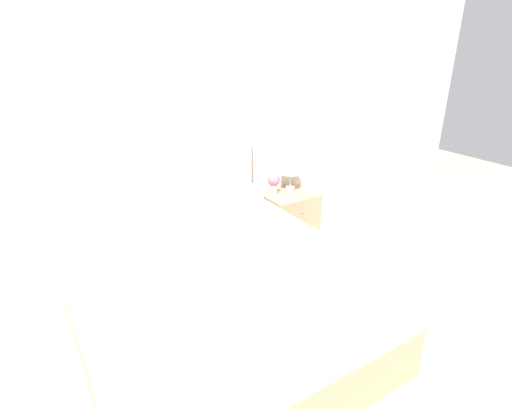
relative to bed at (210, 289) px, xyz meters
name	(u,v)px	position (x,y,z in m)	size (l,w,h in m)	color
ground_plane	(166,267)	(0.00, 0.99, -0.33)	(12.00, 12.00, 0.00)	#CCB28E
wall_back	(149,129)	(0.00, 1.06, 0.97)	(8.00, 0.06, 2.60)	silver
bed	(210,289)	(0.00, 0.00, 0.00)	(1.84, 2.12, 1.14)	tan
nightstand	(290,219)	(1.28, 0.78, -0.06)	(0.52, 0.41, 0.54)	tan
table_lamp	(291,167)	(1.32, 0.84, 0.47)	(0.21, 0.21, 0.35)	#A8B2BC
flower_vase	(274,182)	(1.12, 0.84, 0.36)	(0.12, 0.12, 0.23)	silver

